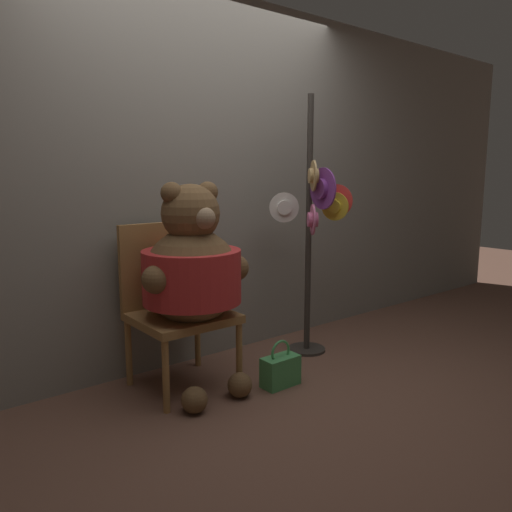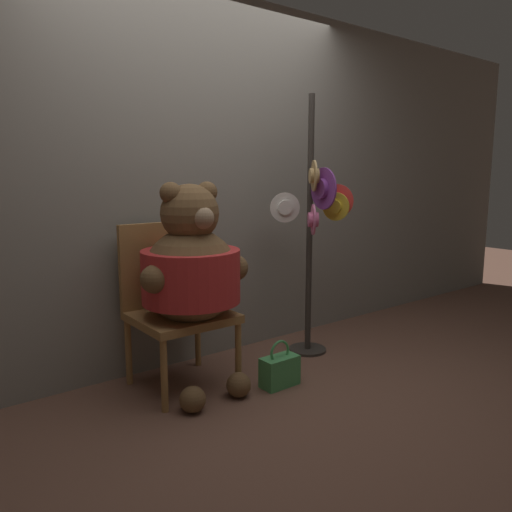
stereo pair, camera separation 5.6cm
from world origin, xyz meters
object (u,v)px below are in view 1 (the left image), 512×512
Objects in this scene: chair at (174,300)px; hat_display_rack at (315,224)px; handbag_on_ground at (280,370)px; teddy_bear at (192,270)px.

hat_display_rack reaches higher than chair.
chair is at bearing 135.69° from handbag_on_ground.
teddy_bear is at bearing 148.07° from handbag_on_ground.
teddy_bear reaches higher than chair.
hat_display_rack is 6.26× the size of handbag_on_ground.
hat_display_rack is at bearing -0.66° from teddy_bear.
teddy_bear is at bearing 179.34° from hat_display_rack.
teddy_bear is at bearing -82.46° from chair.
teddy_bear is 0.85m from handbag_on_ground.
chair is 0.29m from teddy_bear.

